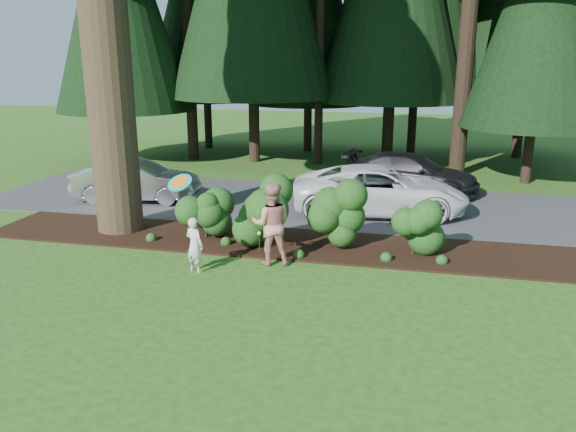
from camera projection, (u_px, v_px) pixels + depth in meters
The scene contains 11 objects.
ground at pixel (242, 293), 11.55m from camera, with size 80.00×80.00×0.00m, color #1F4F16.
mulch_bed at pixel (279, 243), 14.59m from camera, with size 16.00×2.50×0.05m, color black.
driveway at pixel (310, 203), 18.58m from camera, with size 22.00×6.00×0.03m, color #38383A.
shrub_row at pixel (308, 217), 14.11m from camera, with size 6.53×1.60×1.61m.
lily_cluster at pixel (259, 234), 13.73m from camera, with size 0.69×0.09×0.57m.
car_silver_wagon at pixel (136, 181), 18.67m from camera, with size 1.44×4.13×1.36m, color #AEAEB3.
car_white_suv at pixel (380, 190), 17.12m from camera, with size 2.43×5.28×1.47m, color white.
car_dark_suv at pixel (411, 173), 19.86m from camera, with size 1.93×4.74×1.38m, color black.
child at pixel (195, 245), 12.52m from camera, with size 0.46×0.30×1.27m, color silver.
adult at pixel (271, 224), 12.94m from camera, with size 0.94×0.73×1.93m, color red.
frisbee at pixel (180, 182), 12.18m from camera, with size 0.59×0.49×0.38m.
Camera 1 is at (3.31, -10.20, 4.66)m, focal length 35.00 mm.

